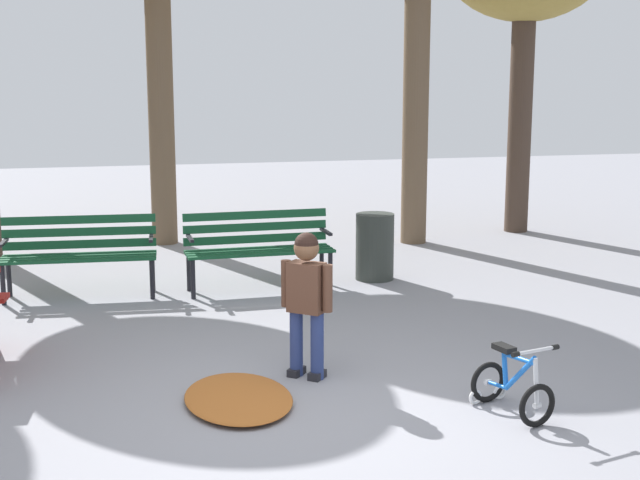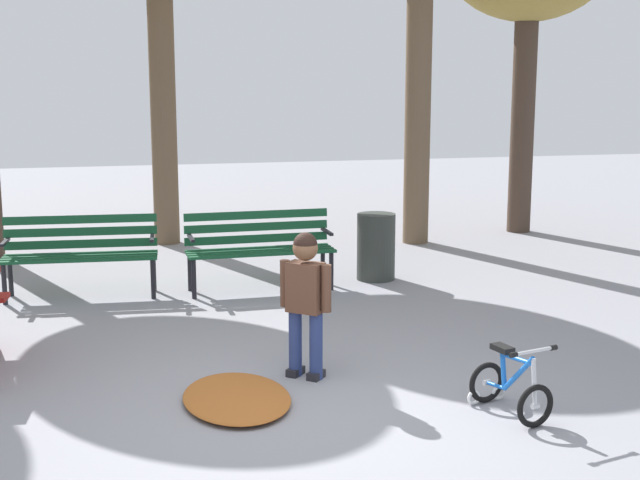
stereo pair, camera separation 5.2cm
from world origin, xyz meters
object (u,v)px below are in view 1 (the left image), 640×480
(park_bench_far_left, at_px, (79,249))
(park_bench_left, at_px, (258,243))
(trash_bin, at_px, (375,247))
(child_standing, at_px, (307,292))
(kids_bicycle, at_px, (512,386))

(park_bench_far_left, xyz_separation_m, park_bench_left, (1.89, -0.14, 0.00))
(park_bench_left, bearing_deg, trash_bin, 6.13)
(child_standing, relative_size, trash_bin, 1.50)
(park_bench_far_left, distance_m, child_standing, 3.56)
(kids_bicycle, xyz_separation_m, trash_bin, (0.33, 4.19, 0.18))
(kids_bicycle, bearing_deg, park_bench_far_left, 125.10)
(child_standing, bearing_deg, kids_bicycle, -42.20)
(park_bench_far_left, height_order, child_standing, child_standing)
(park_bench_left, relative_size, child_standing, 1.40)
(park_bench_left, height_order, child_standing, child_standing)
(park_bench_far_left, distance_m, park_bench_left, 1.90)
(park_bench_far_left, height_order, trash_bin, park_bench_far_left)
(trash_bin, bearing_deg, child_standing, -116.34)
(park_bench_far_left, distance_m, trash_bin, 3.28)
(park_bench_left, height_order, kids_bicycle, park_bench_left)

